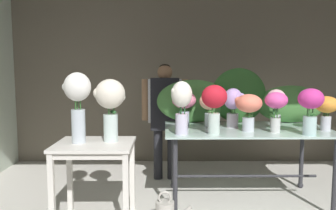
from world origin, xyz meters
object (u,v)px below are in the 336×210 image
vase_crimson_carnations (214,103)px  vase_rosy_snapdragons (184,103)px  vase_ivory_peonies (182,103)px  vase_magenta_stock (310,106)px  vase_sunset_roses (327,108)px  vase_lilac_dahlias (233,104)px  display_table_glass (246,139)px  vase_coral_lilies (248,107)px  vase_fuchsia_hydrangea (276,105)px  vase_white_roses_tall (77,99)px  vase_blush_freesia (276,104)px  florist (165,109)px  side_table_white (95,154)px  vase_peach_anemones (209,105)px  vase_cream_lisianthus_tall (110,102)px

vase_crimson_carnations → vase_rosy_snapdragons: 0.61m
vase_ivory_peonies → vase_magenta_stock: vase_ivory_peonies is taller
vase_sunset_roses → vase_crimson_carnations: bearing=-171.2°
vase_lilac_dahlias → vase_magenta_stock: bearing=-34.3°
display_table_glass → vase_coral_lilies: size_ratio=4.60×
vase_fuchsia_hydrangea → vase_white_roses_tall: (-1.97, -0.26, 0.09)m
vase_coral_lilies → vase_ivory_peonies: vase_ivory_peonies is taller
vase_blush_freesia → vase_sunset_roses: bearing=-19.2°
florist → vase_fuchsia_hydrangea: bearing=-42.0°
side_table_white → vase_coral_lilies: size_ratio=2.01×
side_table_white → vase_white_roses_tall: bearing=-180.0°
florist → vase_sunset_roses: florist is taller
display_table_glass → vase_sunset_roses: 0.90m
vase_rosy_snapdragons → vase_coral_lilies: vase_rosy_snapdragons is taller
vase_crimson_carnations → vase_sunset_roses: vase_crimson_carnations is taller
display_table_glass → vase_peach_anemones: bearing=165.3°
vase_coral_lilies → vase_white_roses_tall: 1.74m
vase_crimson_carnations → vase_magenta_stock: size_ratio=1.07×
vase_fuchsia_hydrangea → vase_rosy_snapdragons: (-0.92, 0.46, -0.03)m
vase_white_roses_tall → vase_sunset_roses: bearing=8.3°
display_table_glass → vase_coral_lilies: (-0.03, -0.18, 0.38)m
display_table_glass → vase_crimson_carnations: size_ratio=3.64×
vase_blush_freesia → vase_rosy_snapdragons: (-1.01, 0.18, -0.01)m
florist → vase_blush_freesia: 1.45m
florist → vase_crimson_carnations: 1.23m
vase_fuchsia_hydrangea → vase_magenta_stock: vase_magenta_stock is taller
vase_rosy_snapdragons → vase_ivory_peonies: size_ratio=0.75×
vase_coral_lilies → vase_lilac_dahlias: bearing=116.4°
vase_crimson_carnations → vase_fuchsia_hydrangea: bearing=7.0°
vase_fuchsia_hydrangea → florist: bearing=138.0°
vase_peach_anemones → vase_lilac_dahlias: vase_lilac_dahlias is taller
vase_white_roses_tall → vase_magenta_stock: bearing=3.0°
vase_peach_anemones → vase_fuchsia_hydrangea: vase_fuchsia_hydrangea is taller
vase_lilac_dahlias → vase_magenta_stock: vase_magenta_stock is taller
display_table_glass → vase_ivory_peonies: bearing=-154.3°
vase_coral_lilies → vase_magenta_stock: size_ratio=0.85×
vase_peach_anemones → vase_sunset_roses: size_ratio=1.05×
vase_ivory_peonies → vase_cream_lisianthus_tall: 0.70m
vase_crimson_carnations → vase_fuchsia_hydrangea: 0.66m
vase_crimson_carnations → vase_rosy_snapdragons: (-0.27, 0.54, -0.06)m
display_table_glass → vase_magenta_stock: 0.78m
vase_lilac_dahlias → vase_coral_lilies: vase_lilac_dahlias is taller
vase_fuchsia_hydrangea → vase_ivory_peonies: 0.98m
vase_rosy_snapdragons → vase_crimson_carnations: bearing=-63.3°
florist → vase_cream_lisianthus_tall: size_ratio=2.58×
vase_sunset_roses → vase_cream_lisianthus_tall: (-2.25, -0.31, 0.10)m
florist → vase_coral_lilies: florist is taller
florist → vase_lilac_dahlias: florist is taller
vase_ivory_peonies → vase_cream_lisianthus_tall: (-0.70, -0.11, 0.02)m
vase_crimson_carnations → vase_coral_lilies: bearing=22.8°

